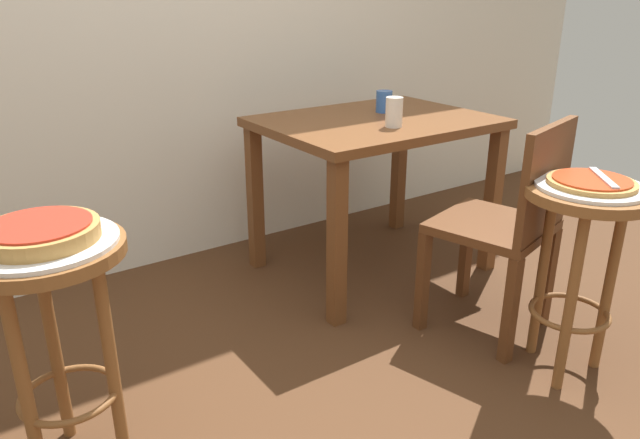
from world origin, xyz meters
TOP-DOWN VIEW (x-y plane):
  - stool_foreground at (0.81, -0.08)m, footprint 0.41×0.41m
  - serving_plate_foreground at (0.81, -0.08)m, footprint 0.35×0.35m
  - pizza_foreground at (0.81, -0.08)m, footprint 0.28×0.28m
  - stool_middle at (-0.74, 0.43)m, footprint 0.41×0.41m
  - serving_plate_middle at (-0.74, 0.43)m, footprint 0.38×0.38m
  - pizza_middle at (-0.74, 0.43)m, footprint 0.29×0.29m
  - dining_table at (0.78, 0.96)m, footprint 1.00×0.76m
  - cup_near_edge at (0.73, 0.78)m, footprint 0.07×0.07m
  - cup_far_edge at (0.90, 1.05)m, footprint 0.08×0.08m
  - wooden_chair at (0.82, 0.22)m, footprint 0.49×0.49m
  - pizza_server_knife at (0.84, -0.10)m, footprint 0.16×0.18m

SIDE VIEW (x-z plane):
  - wooden_chair at x=0.82m, z-range 0.04..0.89m
  - stool_foreground at x=0.81m, z-range 0.17..0.85m
  - stool_middle at x=-0.74m, z-range 0.17..0.85m
  - dining_table at x=0.78m, z-range 0.26..0.99m
  - serving_plate_foreground at x=0.81m, z-range 0.68..0.69m
  - serving_plate_middle at x=-0.74m, z-range 0.68..0.69m
  - pizza_foreground at x=0.81m, z-range 0.69..0.71m
  - pizza_middle at x=-0.74m, z-range 0.69..0.74m
  - pizza_server_knife at x=0.84m, z-range 0.71..0.72m
  - cup_far_edge at x=0.90m, z-range 0.73..0.83m
  - cup_near_edge at x=0.73m, z-range 0.73..0.86m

